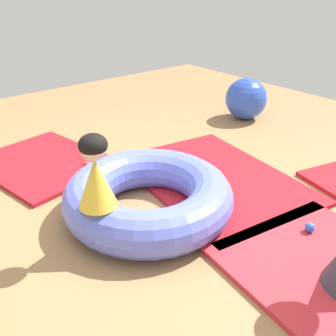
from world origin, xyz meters
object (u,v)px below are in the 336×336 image
at_px(child_in_yellow, 95,172).
at_px(play_ball_red, 87,165).
at_px(inflatable_cushion, 148,196).
at_px(exercise_ball_large, 246,99).
at_px(play_ball_yellow, 204,187).
at_px(play_ball_blue, 310,227).

bearing_deg(child_in_yellow, play_ball_red, 16.38).
xyz_separation_m(inflatable_cushion, exercise_ball_large, (-1.01, 2.35, 0.10)).
relative_size(play_ball_red, exercise_ball_large, 0.17).
distance_m(play_ball_red, play_ball_yellow, 1.16).
bearing_deg(play_ball_red, inflatable_cushion, 1.31).
distance_m(inflatable_cushion, play_ball_yellow, 0.55).
distance_m(child_in_yellow, play_ball_blue, 1.58).
height_order(child_in_yellow, play_ball_yellow, child_in_yellow).
bearing_deg(child_in_yellow, exercise_ball_large, -28.01).
height_order(play_ball_yellow, exercise_ball_large, exercise_ball_large).
relative_size(inflatable_cushion, exercise_ball_large, 2.49).
bearing_deg(inflatable_cushion, play_ball_yellow, 81.04).
bearing_deg(play_ball_blue, inflatable_cushion, -142.83).
xyz_separation_m(play_ball_red, play_ball_yellow, (1.02, 0.55, 0.01)).
bearing_deg(play_ball_yellow, child_in_yellow, -88.86).
bearing_deg(play_ball_yellow, inflatable_cushion, -98.96).
distance_m(play_ball_red, exercise_ball_large, 2.37).
bearing_deg(exercise_ball_large, play_ball_blue, -39.10).
relative_size(child_in_yellow, play_ball_red, 5.65).
xyz_separation_m(play_ball_blue, play_ball_red, (-1.91, -0.76, 0.01)).
height_order(play_ball_blue, exercise_ball_large, exercise_ball_large).
xyz_separation_m(play_ball_yellow, exercise_ball_large, (-1.10, 1.81, 0.17)).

